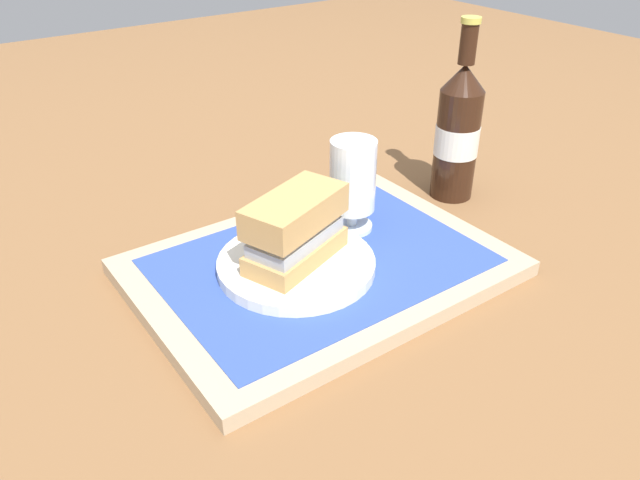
{
  "coord_description": "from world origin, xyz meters",
  "views": [
    {
      "loc": [
        -0.37,
        -0.52,
        0.44
      ],
      "look_at": [
        0.0,
        0.0,
        0.05
      ],
      "focal_mm": 34.76,
      "sensor_mm": 36.0,
      "label": 1
    }
  ],
  "objects_px": {
    "plate": "(296,264)",
    "beer_bottle": "(458,131)",
    "beer_glass": "(353,181)",
    "sandwich": "(296,226)"
  },
  "relations": [
    {
      "from": "sandwich",
      "to": "beer_bottle",
      "type": "bearing_deg",
      "value": -10.03
    },
    {
      "from": "plate",
      "to": "sandwich",
      "type": "relative_size",
      "value": 1.32
    },
    {
      "from": "sandwich",
      "to": "beer_glass",
      "type": "bearing_deg",
      "value": -1.83
    },
    {
      "from": "plate",
      "to": "beer_glass",
      "type": "relative_size",
      "value": 1.52
    },
    {
      "from": "beer_bottle",
      "to": "beer_glass",
      "type": "bearing_deg",
      "value": -174.23
    },
    {
      "from": "beer_glass",
      "to": "beer_bottle",
      "type": "height_order",
      "value": "beer_bottle"
    },
    {
      "from": "beer_bottle",
      "to": "plate",
      "type": "bearing_deg",
      "value": -169.61
    },
    {
      "from": "beer_glass",
      "to": "beer_bottle",
      "type": "relative_size",
      "value": 0.47
    },
    {
      "from": "plate",
      "to": "beer_bottle",
      "type": "bearing_deg",
      "value": 10.39
    },
    {
      "from": "plate",
      "to": "beer_bottle",
      "type": "relative_size",
      "value": 0.71
    }
  ]
}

